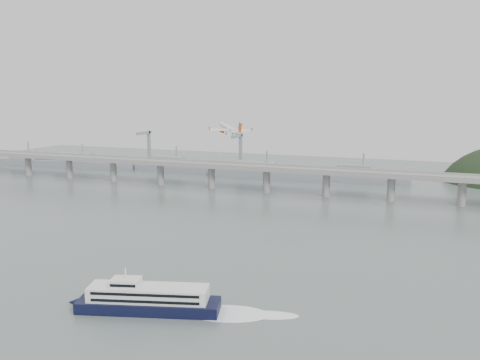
% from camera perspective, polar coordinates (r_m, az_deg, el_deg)
% --- Properties ---
extents(ground, '(900.00, 900.00, 0.00)m').
position_cam_1_polar(ground, '(234.83, -4.75, -10.89)').
color(ground, '#566361').
rests_on(ground, ground).
extents(bridge, '(800.00, 22.00, 23.90)m').
position_cam_1_polar(bridge, '(414.88, 6.82, 0.76)').
color(bridge, gray).
rests_on(bridge, ground).
extents(distant_fleet, '(453.00, 60.90, 40.00)m').
position_cam_1_polar(distant_fleet, '(531.90, -7.87, 1.51)').
color(distant_fleet, gray).
rests_on(distant_fleet, ground).
extents(ferry, '(88.39, 33.19, 16.99)m').
position_cam_1_polar(ferry, '(203.14, -10.23, -13.04)').
color(ferry, black).
rests_on(ferry, ground).
extents(airliner, '(26.86, 25.92, 8.65)m').
position_cam_1_polar(airliner, '(321.95, -1.15, 5.78)').
color(airliner, white).
rests_on(airliner, ground).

